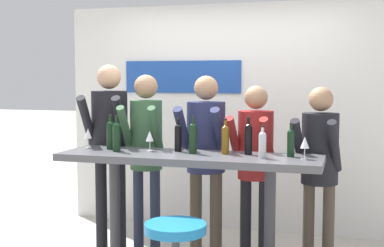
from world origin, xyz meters
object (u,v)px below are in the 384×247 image
at_px(person_center_left, 206,146).
at_px(wine_bottle_2, 225,138).
at_px(person_center_right, 320,157).
at_px(wine_bottle_6, 291,141).
at_px(person_far_left, 109,135).
at_px(wine_bottle_7, 117,135).
at_px(wine_bottle_0, 111,134).
at_px(person_left, 146,142).
at_px(wine_bottle_1, 193,137).
at_px(tasting_table, 189,174).
at_px(wine_bottle_3, 262,143).
at_px(wine_glass_0, 150,137).
at_px(wine_glass_1, 88,134).
at_px(wine_glass_2, 305,143).
at_px(wine_bottle_4, 178,136).
at_px(person_center, 255,153).
at_px(wine_bottle_5, 248,138).

xyz_separation_m(person_center_left, wine_bottle_2, (0.28, -0.42, 0.13)).
bearing_deg(person_center_right, wine_bottle_6, -110.11).
height_order(person_far_left, wine_bottle_7, person_far_left).
distance_m(person_center_right, wine_bottle_0, 1.85).
relative_size(person_left, wine_bottle_6, 6.26).
distance_m(wine_bottle_1, wine_bottle_2, 0.27).
height_order(tasting_table, person_left, person_left).
relative_size(wine_bottle_3, wine_glass_0, 1.47).
xyz_separation_m(wine_bottle_3, wine_glass_1, (-1.62, 0.17, 0.01)).
height_order(wine_bottle_3, wine_glass_0, wine_bottle_3).
distance_m(person_far_left, wine_glass_0, 0.73).
bearing_deg(person_left, wine_bottle_7, -104.10).
bearing_deg(wine_glass_2, person_far_left, 164.88).
bearing_deg(person_center_left, wine_bottle_6, -25.73).
distance_m(wine_bottle_2, wine_bottle_3, 0.36).
distance_m(wine_bottle_4, wine_glass_0, 0.25).
bearing_deg(wine_bottle_3, person_center_left, 137.87).
distance_m(wine_bottle_6, wine_glass_1, 1.83).
distance_m(wine_bottle_0, wine_glass_1, 0.24).
relative_size(wine_bottle_0, wine_bottle_1, 0.98).
bearing_deg(wine_bottle_1, person_center_right, 22.81).
relative_size(wine_bottle_4, wine_bottle_7, 0.94).
relative_size(wine_bottle_1, wine_bottle_6, 1.15).
bearing_deg(tasting_table, wine_bottle_1, 68.58).
xyz_separation_m(wine_bottle_0, wine_glass_0, (0.38, -0.01, -0.02)).
bearing_deg(person_center_right, person_center, -176.63).
distance_m(person_far_left, person_center_left, 0.98).
relative_size(wine_bottle_3, wine_bottle_5, 0.82).
distance_m(wine_bottle_6, wine_bottle_7, 1.48).
bearing_deg(wine_bottle_0, person_far_left, 116.69).
relative_size(person_far_left, person_center_left, 1.06).
relative_size(person_center_right, wine_bottle_4, 5.54).
distance_m(wine_bottle_1, wine_glass_2, 0.93).
relative_size(wine_bottle_4, wine_bottle_6, 1.06).
height_order(wine_bottle_3, wine_glass_1, wine_bottle_3).
distance_m(person_center_right, wine_glass_0, 1.48).
distance_m(person_far_left, wine_bottle_0, 0.48).
xyz_separation_m(wine_bottle_5, wine_bottle_7, (-1.12, -0.14, -0.00)).
bearing_deg(wine_glass_0, wine_bottle_5, 2.11).
distance_m(person_center_right, wine_glass_1, 2.07).
bearing_deg(person_center, wine_bottle_6, -43.76).
xyz_separation_m(person_far_left, wine_bottle_6, (1.80, -0.42, 0.04)).
height_order(wine_bottle_0, wine_glass_1, wine_bottle_0).
height_order(person_far_left, person_left, person_far_left).
bearing_deg(wine_bottle_4, wine_bottle_1, -28.36).
bearing_deg(wine_bottle_2, wine_bottle_7, -172.51).
relative_size(person_far_left, wine_glass_0, 10.28).
height_order(wine_bottle_0, wine_bottle_1, wine_bottle_1).
relative_size(wine_bottle_0, wine_bottle_3, 1.19).
distance_m(person_center_left, wine_glass_1, 1.08).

